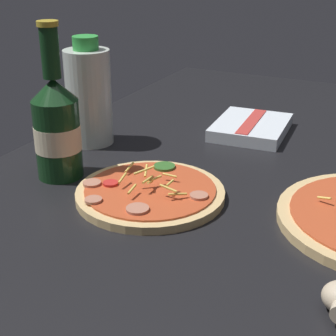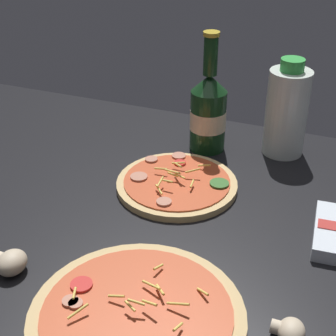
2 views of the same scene
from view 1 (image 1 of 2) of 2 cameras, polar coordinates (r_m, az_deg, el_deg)
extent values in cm
cube|color=black|center=(78.04, 7.63, -4.88)|extent=(160.00, 90.00, 2.50)
cylinder|color=#EFCC56|center=(76.54, 16.93, -3.20)|extent=(0.96, 2.09, 0.82)
cylinder|color=tan|center=(78.79, -1.97, -2.83)|extent=(22.81, 22.81, 1.26)
cylinder|color=#C14C28|center=(78.44, -1.98, -2.32)|extent=(20.07, 20.07, 0.30)
cylinder|color=#B7755B|center=(75.68, 3.45, -3.08)|extent=(2.71, 2.71, 0.40)
cylinder|color=#B7755B|center=(75.14, -8.28, -3.51)|extent=(2.54, 2.54, 0.40)
cylinder|color=#336628|center=(85.23, -0.41, 0.17)|extent=(3.59, 3.59, 0.40)
cylinder|color=#B7755B|center=(80.28, -8.42, -1.66)|extent=(2.82, 2.82, 0.40)
cylinder|color=#B7755B|center=(72.06, -3.40, -4.55)|extent=(3.28, 3.28, 0.40)
cylinder|color=red|center=(79.84, -6.39, -1.69)|extent=(2.36, 2.36, 0.40)
cylinder|color=#EFCC56|center=(77.10, -2.02, -1.59)|extent=(2.15, 0.79, 1.01)
cylinder|color=#EFCC56|center=(74.65, 0.02, -2.26)|extent=(0.38, 2.77, 0.87)
cylinder|color=#EFCC56|center=(78.74, -5.07, -1.11)|extent=(2.63, 0.61, 0.89)
cylinder|color=#EFCC56|center=(76.93, -2.26, -1.29)|extent=(3.11, 0.44, 0.58)
cylinder|color=#EFCC56|center=(75.45, -4.00, -2.35)|extent=(2.61, 0.58, 0.64)
cylinder|color=#EFCC56|center=(77.48, -2.66, -0.25)|extent=(2.50, 2.66, 1.20)
cylinder|color=#EFCC56|center=(80.51, -2.46, -0.30)|extent=(2.77, 1.41, 1.13)
cylinder|color=#EFCC56|center=(78.25, -1.44, -1.17)|extent=(2.34, 1.27, 0.48)
cylinder|color=#EFCC56|center=(80.47, 0.32, -0.71)|extent=(0.60, 2.32, 0.54)
cylinder|color=#EFCC56|center=(83.06, -4.42, -0.01)|extent=(2.57, 0.42, 1.04)
cylinder|color=#EFCC56|center=(75.76, 0.22, -1.66)|extent=(2.02, 0.43, 0.44)
cylinder|color=#EFCC56|center=(74.71, 1.06, -2.91)|extent=(2.25, 2.30, 0.71)
cylinder|color=#143819|center=(85.64, -12.10, 3.17)|extent=(7.51, 7.51, 13.04)
cone|color=#143819|center=(83.16, -12.58, 8.51)|extent=(7.51, 7.51, 3.53)
cylinder|color=#143819|center=(81.90, -12.94, 12.35)|extent=(2.85, 2.85, 7.85)
cylinder|color=gold|center=(81.20, -13.23, 15.34)|extent=(3.28, 3.28, 0.80)
cylinder|color=beige|center=(85.55, -12.11, 3.33)|extent=(7.58, 7.58, 4.17)
cylinder|color=silver|center=(99.02, -8.76, 7.72)|extent=(8.59, 8.59, 17.94)
cylinder|color=green|center=(96.74, -9.14, 13.53)|extent=(4.72, 4.72, 2.45)
cube|color=silver|center=(106.65, 9.20, 4.48)|extent=(18.37, 15.11, 2.40)
cube|color=#B73833|center=(106.24, 9.24, 5.13)|extent=(16.68, 3.69, 0.16)
camera|label=2|loc=(1.02, 57.75, 23.17)|focal=55.00mm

